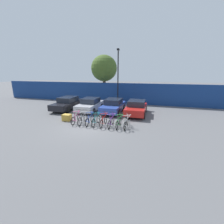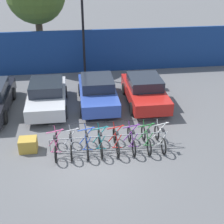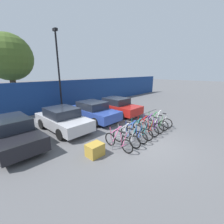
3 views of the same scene
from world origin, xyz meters
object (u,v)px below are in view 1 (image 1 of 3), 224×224
(bicycle_pink, at_px, (76,119))
(bicycle_green, at_px, (119,122))
(lamp_post, at_px, (118,75))
(cargo_crate, at_px, (67,117))
(car_red, at_px, (136,108))
(bicycle_white, at_px, (126,123))
(bicycle_red, at_px, (103,121))
(bicycle_teal, at_px, (96,120))
(bike_rack, at_px, (101,119))
(car_blue, at_px, (113,106))
(tree_behind_hoarding, at_px, (104,68))
(car_black, at_px, (68,103))
(bicycle_silver, at_px, (83,119))
(bicycle_purple, at_px, (111,122))
(bicycle_blue, at_px, (90,120))
(car_silver, at_px, (90,105))

(bicycle_pink, bearing_deg, bicycle_green, 2.83)
(bicycle_pink, xyz_separation_m, lamp_post, (1.54, 7.97, 3.37))
(bicycle_pink, xyz_separation_m, cargo_crate, (-1.11, 0.35, -0.10))
(car_red, bearing_deg, bicycle_white, -93.53)
(bicycle_red, xyz_separation_m, bicycle_white, (1.80, 0.00, 0.00))
(bicycle_teal, xyz_separation_m, bicycle_white, (2.43, 0.00, 0.00))
(bike_rack, distance_m, bicycle_white, 2.09)
(bicycle_pink, relative_size, cargo_crate, 2.44)
(car_blue, relative_size, car_red, 1.02)
(car_red, height_order, lamp_post, lamp_post)
(bicycle_red, distance_m, tree_behind_hoarding, 12.11)
(bicycle_green, distance_m, car_black, 7.97)
(bike_rack, distance_m, bicycle_red, 0.34)
(car_blue, xyz_separation_m, car_red, (2.41, -0.20, -0.00))
(bicycle_silver, distance_m, car_blue, 4.45)
(car_black, relative_size, tree_behind_hoarding, 0.70)
(bicycle_purple, distance_m, bicycle_green, 0.60)
(bicycle_purple, relative_size, tree_behind_hoarding, 0.26)
(cargo_crate, bearing_deg, tree_behind_hoarding, 90.63)
(bike_rack, bearing_deg, car_blue, 91.17)
(bicycle_purple, bearing_deg, car_red, 69.94)
(bike_rack, height_order, tree_behind_hoarding, tree_behind_hoarding)
(bicycle_silver, relative_size, bicycle_blue, 1.00)
(bike_rack, relative_size, cargo_crate, 6.72)
(car_red, bearing_deg, bicycle_green, -101.60)
(bicycle_blue, xyz_separation_m, bicycle_white, (2.96, 0.00, 0.00))
(bicycle_white, height_order, car_red, car_red)
(bike_rack, relative_size, lamp_post, 0.69)
(bicycle_teal, xyz_separation_m, bicycle_green, (1.86, 0.00, 0.00))
(bicycle_red, distance_m, car_red, 4.51)
(car_blue, bearing_deg, car_silver, -176.40)
(bicycle_white, xyz_separation_m, car_red, (0.25, 4.01, 0.31))
(car_black, height_order, car_blue, same)
(bicycle_red, xyz_separation_m, car_silver, (-2.89, 4.05, 0.31))
(bicycle_white, height_order, lamp_post, lamp_post)
(bicycle_purple, distance_m, car_silver, 5.37)
(bicycle_white, xyz_separation_m, car_silver, (-4.69, 4.05, 0.31))
(bike_rack, bearing_deg, lamp_post, 93.97)
(bike_rack, xyz_separation_m, bicycle_purple, (0.90, -0.15, -0.12))
(bicycle_white, bearing_deg, car_black, 155.12)
(bicycle_pink, bearing_deg, lamp_post, 81.92)
(car_black, bearing_deg, cargo_crate, -59.69)
(car_blue, xyz_separation_m, cargo_crate, (-3.11, -3.85, -0.42))
(bicycle_purple, bearing_deg, bicycle_white, -0.50)
(cargo_crate, bearing_deg, lamp_post, 70.84)
(bicycle_teal, relative_size, bicycle_green, 1.00)
(bike_rack, bearing_deg, bicycle_blue, -170.40)
(car_red, distance_m, tree_behind_hoarding, 9.63)
(bicycle_red, height_order, tree_behind_hoarding, tree_behind_hoarding)
(bicycle_purple, height_order, bicycle_green, same)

